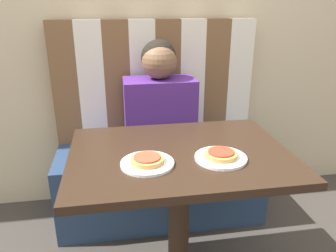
{
  "coord_description": "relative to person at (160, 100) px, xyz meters",
  "views": [
    {
      "loc": [
        -0.26,
        -1.27,
        1.36
      ],
      "look_at": [
        0.0,
        0.31,
        0.75
      ],
      "focal_mm": 35.0,
      "sensor_mm": 36.0,
      "label": 1
    }
  ],
  "objects": [
    {
      "name": "pizza_left",
      "position": [
        -0.15,
        -0.73,
        -0.03
      ],
      "size": [
        0.14,
        0.14,
        0.02
      ],
      "color": "#C68E47",
      "rests_on": "plate_left"
    },
    {
      "name": "dining_table",
      "position": [
        0.0,
        -0.63,
        -0.16
      ],
      "size": [
        0.96,
        0.7,
        0.75
      ],
      "color": "black",
      "rests_on": "ground_plane"
    },
    {
      "name": "booth_seat",
      "position": [
        0.0,
        -0.0,
        -0.56
      ],
      "size": [
        1.3,
        0.51,
        0.48
      ],
      "color": "navy",
      "rests_on": "ground_plane"
    },
    {
      "name": "wall_back",
      "position": [
        0.0,
        0.31,
        0.5
      ],
      "size": [
        7.0,
        0.05,
        2.6
      ],
      "color": "#C6B28E",
      "rests_on": "ground_plane"
    },
    {
      "name": "person",
      "position": [
        0.0,
        0.0,
        0.0
      ],
      "size": [
        0.43,
        0.25,
        0.68
      ],
      "color": "#4C237A",
      "rests_on": "booth_seat"
    },
    {
      "name": "plate_right",
      "position": [
        0.15,
        -0.73,
        -0.05
      ],
      "size": [
        0.22,
        0.22,
        0.01
      ],
      "color": "white",
      "rests_on": "dining_table"
    },
    {
      "name": "plate_left",
      "position": [
        -0.15,
        -0.73,
        -0.05
      ],
      "size": [
        0.22,
        0.22,
        0.01
      ],
      "color": "white",
      "rests_on": "dining_table"
    },
    {
      "name": "booth_backrest",
      "position": [
        0.0,
        0.21,
        0.07
      ],
      "size": [
        1.3,
        0.09,
        0.78
      ],
      "color": "brown",
      "rests_on": "booth_seat"
    },
    {
      "name": "pizza_right",
      "position": [
        0.15,
        -0.73,
        -0.03
      ],
      "size": [
        0.14,
        0.14,
        0.02
      ],
      "color": "#C68E47",
      "rests_on": "plate_right"
    }
  ]
}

